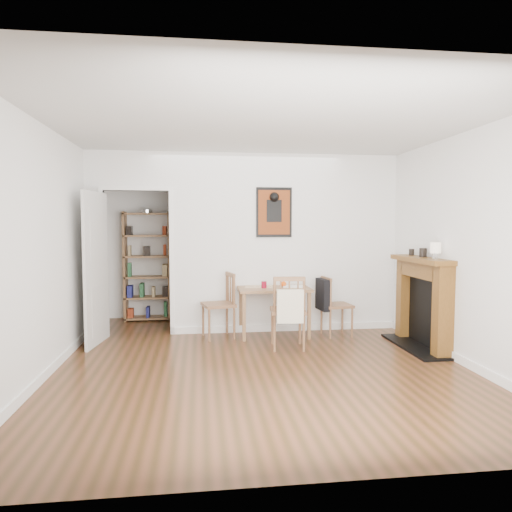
{
  "coord_description": "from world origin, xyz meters",
  "views": [
    {
      "loc": [
        -0.67,
        -5.21,
        1.58
      ],
      "look_at": [
        0.05,
        0.6,
        1.17
      ],
      "focal_mm": 32.0,
      "sensor_mm": 36.0,
      "label": 1
    }
  ],
  "objects": [
    {
      "name": "orange_fruit",
      "position": [
        0.51,
        1.16,
        0.73
      ],
      "size": [
        0.08,
        0.08,
        0.08
      ],
      "primitive_type": "sphere",
      "color": "#FF570D",
      "rests_on": "dining_table"
    },
    {
      "name": "fireplace",
      "position": [
        2.16,
        0.25,
        0.62
      ],
      "size": [
        0.45,
        1.25,
        1.16
      ],
      "color": "brown",
      "rests_on": "ground"
    },
    {
      "name": "mantel_lamp",
      "position": [
        2.13,
        -0.08,
        1.29
      ],
      "size": [
        0.13,
        0.13,
        0.2
      ],
      "color": "silver",
      "rests_on": "fireplace"
    },
    {
      "name": "dining_table",
      "position": [
        0.36,
        1.1,
        0.6
      ],
      "size": [
        1.01,
        0.64,
        0.69
      ],
      "color": "olive",
      "rests_on": "ground"
    },
    {
      "name": "chair_right",
      "position": [
        1.23,
        0.99,
        0.44
      ],
      "size": [
        0.52,
        0.47,
        0.84
      ],
      "color": "brown",
      "rests_on": "ground"
    },
    {
      "name": "ceramic_jar_b",
      "position": [
        2.16,
        0.6,
        1.2
      ],
      "size": [
        0.07,
        0.07,
        0.09
      ],
      "primitive_type": "cylinder",
      "color": "black",
      "rests_on": "fireplace"
    },
    {
      "name": "chair_front",
      "position": [
        0.43,
        0.41,
        0.48
      ],
      "size": [
        0.51,
        0.57,
        0.94
      ],
      "color": "brown",
      "rests_on": "ground"
    },
    {
      "name": "ceramic_jar_a",
      "position": [
        2.17,
        0.3,
        1.22
      ],
      "size": [
        0.1,
        0.1,
        0.11
      ],
      "primitive_type": "cylinder",
      "color": "black",
      "rests_on": "fireplace"
    },
    {
      "name": "bookshelf",
      "position": [
        -1.53,
        2.4,
        0.88
      ],
      "size": [
        0.75,
        0.3,
        1.78
      ],
      "color": "olive",
      "rests_on": "ground"
    },
    {
      "name": "room_shell",
      "position": [
        0.1,
        1.34,
        1.3
      ],
      "size": [
        5.2,
        5.2,
        5.2
      ],
      "color": "white",
      "rests_on": "ground"
    },
    {
      "name": "placemat",
      "position": [
        0.16,
        1.2,
        0.69
      ],
      "size": [
        0.43,
        0.35,
        0.0
      ],
      "primitive_type": "cube",
      "rotation": [
        0.0,
        0.0,
        -0.14
      ],
      "color": "beige",
      "rests_on": "dining_table"
    },
    {
      "name": "red_glass",
      "position": [
        0.21,
        1.05,
        0.73
      ],
      "size": [
        0.07,
        0.07,
        0.1
      ],
      "primitive_type": "cylinder",
      "color": "maroon",
      "rests_on": "dining_table"
    },
    {
      "name": "chair_left",
      "position": [
        -0.42,
        1.06,
        0.45
      ],
      "size": [
        0.55,
        0.55,
        0.91
      ],
      "color": "brown",
      "rests_on": "ground"
    },
    {
      "name": "ground",
      "position": [
        0.0,
        0.0,
        0.0
      ],
      "size": [
        5.2,
        5.2,
        0.0
      ],
      "primitive_type": "plane",
      "color": "brown",
      "rests_on": "ground"
    },
    {
      "name": "notebook",
      "position": [
        0.65,
        1.11,
        0.69
      ],
      "size": [
        0.33,
        0.27,
        0.01
      ],
      "primitive_type": "cube",
      "rotation": [
        0.0,
        0.0,
        -0.2
      ],
      "color": "white",
      "rests_on": "dining_table"
    }
  ]
}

